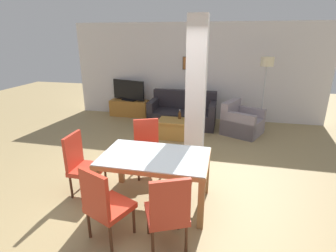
% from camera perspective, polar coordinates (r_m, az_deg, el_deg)
% --- Properties ---
extents(ground_plane, '(18.00, 18.00, 0.00)m').
position_cam_1_polar(ground_plane, '(4.08, -2.70, -16.05)').
color(ground_plane, '#9F8759').
extents(back_wall, '(7.20, 0.09, 2.70)m').
position_cam_1_polar(back_wall, '(7.71, 5.85, 11.60)').
color(back_wall, silver).
rests_on(back_wall, ground_plane).
extents(divider_pillar, '(0.35, 0.37, 2.70)m').
position_cam_1_polar(divider_pillar, '(4.88, 6.12, 7.23)').
color(divider_pillar, silver).
rests_on(divider_pillar, ground_plane).
extents(dining_table, '(1.51, 0.93, 0.76)m').
position_cam_1_polar(dining_table, '(3.77, -2.84, -8.60)').
color(dining_table, '#A06A3D').
rests_on(dining_table, ground_plane).
extents(dining_chair_head_left, '(0.46, 0.46, 0.97)m').
position_cam_1_polar(dining_chair_head_left, '(4.23, -18.23, -7.62)').
color(dining_chair_head_left, red).
rests_on(dining_chair_head_left, ground_plane).
extents(dining_chair_near_left, '(0.60, 0.60, 0.97)m').
position_cam_1_polar(dining_chair_near_left, '(3.24, -13.69, -16.00)').
color(dining_chair_near_left, red).
rests_on(dining_chair_near_left, ground_plane).
extents(dining_chair_far_left, '(0.61, 0.61, 0.97)m').
position_cam_1_polar(dining_chair_far_left, '(4.63, -4.54, -4.30)').
color(dining_chair_far_left, red).
rests_on(dining_chair_far_left, ground_plane).
extents(dining_chair_near_right, '(0.61, 0.61, 0.97)m').
position_cam_1_polar(dining_chair_near_right, '(3.05, -0.04, -17.94)').
color(dining_chair_near_right, red).
rests_on(dining_chair_near_right, ground_plane).
extents(sofa, '(1.76, 0.90, 0.91)m').
position_cam_1_polar(sofa, '(7.17, 3.22, 2.56)').
color(sofa, '#252228').
rests_on(sofa, ground_plane).
extents(armchair, '(1.11, 1.09, 0.80)m').
position_cam_1_polar(armchair, '(6.79, 15.62, 0.68)').
color(armchair, gray).
rests_on(armchair, ground_plane).
extents(coffee_table, '(0.76, 0.54, 0.45)m').
position_cam_1_polar(coffee_table, '(6.28, 1.38, -0.60)').
color(coffee_table, '#A77935').
rests_on(coffee_table, ground_plane).
extents(bottle, '(0.07, 0.07, 0.22)m').
position_cam_1_polar(bottle, '(6.29, 2.55, 2.34)').
color(bottle, '#4C2D14').
rests_on(bottle, coffee_table).
extents(tv_stand, '(1.15, 0.40, 0.48)m').
position_cam_1_polar(tv_stand, '(8.12, -8.40, 3.89)').
color(tv_stand, '#B1712C').
rests_on(tv_stand, ground_plane).
extents(tv_screen, '(1.06, 0.34, 0.61)m').
position_cam_1_polar(tv_screen, '(8.00, -8.59, 7.62)').
color(tv_screen, black).
rests_on(tv_screen, tv_stand).
extents(floor_lamp, '(0.31, 0.31, 1.86)m').
position_cam_1_polar(floor_lamp, '(6.98, 20.65, 11.46)').
color(floor_lamp, '#B7B7BC').
rests_on(floor_lamp, ground_plane).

